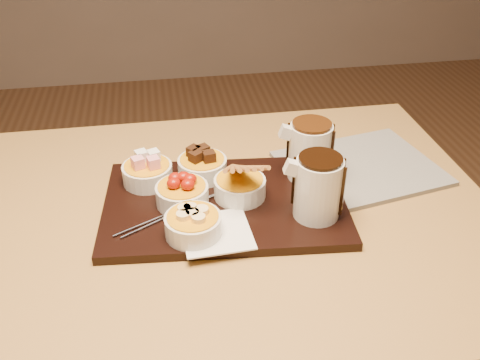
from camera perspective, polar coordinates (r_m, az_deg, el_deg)
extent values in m
cube|color=#A37A3C|center=(1.04, -5.71, -4.56)|extent=(1.20, 0.80, 0.04)
cylinder|color=#A37A3C|center=(1.64, 13.25, -5.72)|extent=(0.06, 0.06, 0.71)
cube|color=black|center=(1.03, -1.64, -2.52)|extent=(0.48, 0.34, 0.02)
cube|color=white|center=(0.95, -2.53, -5.59)|extent=(0.13, 0.13, 0.00)
cylinder|color=silver|center=(1.08, -9.83, 0.66)|extent=(0.10, 0.10, 0.04)
cylinder|color=silver|center=(1.09, -4.03, 1.34)|extent=(0.10, 0.10, 0.04)
cylinder|color=silver|center=(1.01, -6.18, -1.59)|extent=(0.10, 0.10, 0.04)
cylinder|color=silver|center=(1.03, -0.03, -0.85)|extent=(0.10, 0.10, 0.04)
cylinder|color=silver|center=(0.94, -5.01, -4.86)|extent=(0.10, 0.10, 0.04)
cylinder|color=silver|center=(0.97, 8.32, -0.88)|extent=(0.09, 0.09, 0.12)
cylinder|color=silver|center=(1.08, 7.45, 3.02)|extent=(0.09, 0.09, 0.12)
cube|color=beige|center=(1.18, 12.67, 1.24)|extent=(0.36, 0.31, 0.01)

